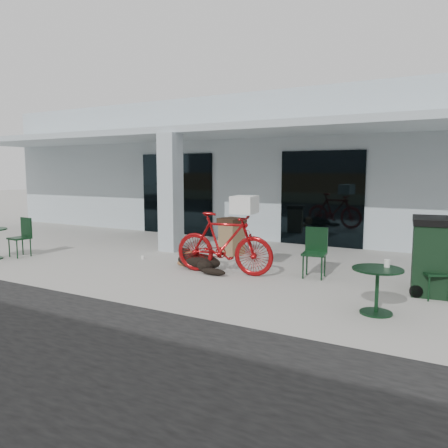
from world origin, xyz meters
The scene contains 17 objects.
ground centered at (0.00, 0.00, 0.00)m, with size 80.00×80.00×0.00m, color #A6A39C.
building centered at (0.00, 8.50, 2.25)m, with size 22.00×7.00×4.50m, color silver.
storefront_glass_left centered at (-3.20, 4.98, 1.35)m, with size 2.80×0.06×2.70m, color black.
storefront_glass_right centered at (1.80, 4.98, 1.35)m, with size 2.40×0.06×2.70m, color black.
column centered at (-1.50, 2.30, 1.56)m, with size 0.50×0.50×3.12m, color silver.
overhang centered at (0.00, 3.60, 3.21)m, with size 22.00×2.80×0.18m, color silver.
bicycle centered at (1.05, 0.64, 0.64)m, with size 0.60×2.14×1.28m, color maroon.
laundry_basket centered at (1.49, 0.70, 1.46)m, with size 0.59×0.44×0.35m, color white.
dog centered at (0.39, 0.70, 0.20)m, with size 1.23×0.41×0.41m, color black, non-canonical shape.
cup_near_dog centered at (-1.41, 1.00, 0.05)m, with size 0.07×0.07×0.09m, color white.
cafe_chair_near centered at (-4.29, -0.25, 0.48)m, with size 0.44×0.48×0.97m, color #12351C, non-canonical shape.
cafe_table_far centered at (4.31, -0.50, 0.35)m, with size 0.74×0.74×0.70m, color #12351C, non-canonical shape.
cafe_chair_far_a centered at (2.80, 1.22, 0.50)m, with size 0.45×0.49×1.00m, color #12351C, non-canonical shape.
cafe_chair_far_b centered at (5.01, 0.79, 0.45)m, with size 0.41×0.45×0.91m, color #12351C, non-canonical shape.
cup_on_table centered at (4.41, -0.35, 0.75)m, with size 0.08×0.08×0.12m, color white.
trash_receptacle centered at (0.20, 2.58, 0.47)m, with size 0.55×0.55×0.94m, color olive, non-canonical shape.
wheeled_bin centered at (5.00, 1.20, 0.67)m, with size 0.82×1.04×1.33m, color black, non-canonical shape.
Camera 1 is at (5.40, -7.16, 2.13)m, focal length 35.00 mm.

